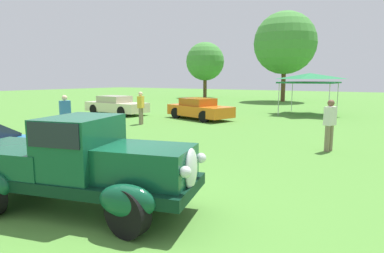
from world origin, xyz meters
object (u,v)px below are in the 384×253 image
(show_car_cream, at_px, (116,105))
(show_car_orange, at_px, (199,109))
(spectator_near_truck, at_px, (141,107))
(spectator_between_cars, at_px, (330,124))
(canopy_tent_left_field, at_px, (310,78))
(spectator_by_row, at_px, (65,114))
(feature_pickup_truck, at_px, (78,162))
(neighbor_convertible, at_px, (1,150))

(show_car_cream, height_order, show_car_orange, same)
(show_car_orange, bearing_deg, spectator_near_truck, -111.27)
(spectator_near_truck, xyz_separation_m, spectator_between_cars, (9.37, -1.42, 0.00))
(show_car_orange, xyz_separation_m, canopy_tent_left_field, (4.79, 6.03, 1.83))
(spectator_by_row, bearing_deg, feature_pickup_truck, -34.69)
(show_car_orange, height_order, spectator_by_row, spectator_by_row)
(feature_pickup_truck, bearing_deg, spectator_by_row, 145.31)
(show_car_cream, distance_m, spectator_near_truck, 5.37)
(neighbor_convertible, xyz_separation_m, spectator_between_cars, (6.50, 7.07, 0.33))
(show_car_orange, bearing_deg, spectator_by_row, -102.57)
(show_car_orange, relative_size, spectator_near_truck, 2.62)
(spectator_by_row, distance_m, canopy_tent_left_field, 15.31)
(feature_pickup_truck, bearing_deg, show_car_orange, 112.13)
(show_car_cream, bearing_deg, canopy_tent_left_field, 32.35)
(show_car_orange, distance_m, canopy_tent_left_field, 7.91)
(spectator_near_truck, bearing_deg, show_car_orange, 68.73)
(spectator_between_cars, bearing_deg, feature_pickup_truck, -111.34)
(spectator_near_truck, bearing_deg, neighbor_convertible, -71.34)
(show_car_cream, distance_m, spectator_between_cars, 14.59)
(feature_pickup_truck, xyz_separation_m, neighbor_convertible, (-3.57, 0.45, -0.29))
(neighbor_convertible, xyz_separation_m, spectator_by_row, (-3.23, 4.25, 0.33))
(spectator_between_cars, bearing_deg, spectator_near_truck, 171.36)
(canopy_tent_left_field, bearing_deg, feature_pickup_truck, -89.15)
(feature_pickup_truck, distance_m, spectator_near_truck, 11.01)
(neighbor_convertible, distance_m, show_car_cream, 13.47)
(spectator_between_cars, xyz_separation_m, spectator_by_row, (-9.73, -2.81, 0.00))
(canopy_tent_left_field, bearing_deg, show_car_cream, -147.65)
(show_car_orange, xyz_separation_m, spectator_between_cars, (8.00, -4.94, 0.31))
(spectator_between_cars, distance_m, canopy_tent_left_field, 11.52)
(feature_pickup_truck, distance_m, show_car_cream, 16.06)
(neighbor_convertible, xyz_separation_m, show_car_cream, (-7.48, 11.20, 0.02))
(show_car_orange, distance_m, spectator_by_row, 7.95)
(spectator_between_cars, relative_size, canopy_tent_left_field, 0.50)
(feature_pickup_truck, height_order, spectator_by_row, feature_pickup_truck)
(neighbor_convertible, xyz_separation_m, canopy_tent_left_field, (3.29, 18.03, 1.84))
(spectator_between_cars, bearing_deg, show_car_cream, 163.52)
(feature_pickup_truck, distance_m, spectator_between_cars, 8.07)
(neighbor_convertible, distance_m, show_car_orange, 12.10)
(feature_pickup_truck, height_order, show_car_orange, feature_pickup_truck)
(show_car_orange, distance_m, spectator_near_truck, 3.79)
(show_car_cream, bearing_deg, spectator_near_truck, -30.46)
(neighbor_convertible, relative_size, spectator_between_cars, 2.91)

